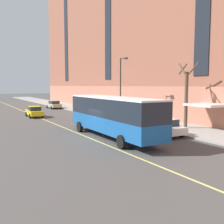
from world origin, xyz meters
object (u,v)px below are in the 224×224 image
at_px(parked_car_darkgray_1, 96,113).
at_px(parked_car_white_3, 164,127).
at_px(city_bus, 112,114).
at_px(parked_car_champagne_0, 54,105).
at_px(taxi_cab, 34,112).
at_px(street_tree_mid_block, 186,95).
at_px(street_lamp, 121,83).

relative_size(parked_car_darkgray_1, parked_car_white_3, 1.01).
distance_m(city_bus, parked_car_champagne_0, 31.06).
distance_m(parked_car_champagne_0, taxi_cab, 13.77).
distance_m(taxi_cab, street_tree_mid_block, 21.70).
bearing_deg(parked_car_darkgray_1, taxi_cab, 135.01).
bearing_deg(taxi_cab, street_tree_mid_block, -59.39).
bearing_deg(parked_car_darkgray_1, city_bus, -110.58).
height_order(parked_car_darkgray_1, street_lamp, street_lamp).
xyz_separation_m(city_bus, taxi_cab, (-2.09, 18.66, -1.29)).
bearing_deg(parked_car_champagne_0, taxi_cab, -119.14).
distance_m(city_bus, street_tree_mid_block, 8.99).
relative_size(parked_car_white_3, street_tree_mid_block, 0.63).
bearing_deg(city_bus, parked_car_champagne_0, 81.45).
relative_size(taxi_cab, street_lamp, 0.60).
height_order(city_bus, parked_car_darkgray_1, city_bus).
bearing_deg(street_lamp, parked_car_darkgray_1, 117.49).
relative_size(parked_car_white_3, taxi_cab, 0.92).
xyz_separation_m(parked_car_champagne_0, taxi_cab, (-6.71, -12.03, 0.00)).
relative_size(parked_car_champagne_0, taxi_cab, 0.92).
bearing_deg(parked_car_darkgray_1, parked_car_champagne_0, 89.72).
distance_m(city_bus, parked_car_darkgray_1, 12.93).
distance_m(taxi_cab, street_lamp, 13.74).
height_order(parked_car_darkgray_1, street_tree_mid_block, street_tree_mid_block).
relative_size(parked_car_champagne_0, street_tree_mid_block, 0.63).
distance_m(parked_car_darkgray_1, taxi_cab, 9.35).
xyz_separation_m(taxi_cab, street_tree_mid_block, (10.96, -18.53, 2.73)).
relative_size(city_bus, parked_car_darkgray_1, 2.83).
xyz_separation_m(parked_car_champagne_0, parked_car_darkgray_1, (-0.09, -18.64, -0.00)).
bearing_deg(parked_car_darkgray_1, parked_car_white_3, -89.50).
height_order(city_bus, taxi_cab, city_bus).
bearing_deg(street_lamp, taxi_cab, 129.88).
relative_size(parked_car_champagne_0, street_lamp, 0.55).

